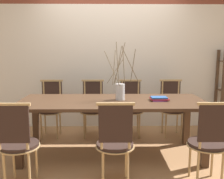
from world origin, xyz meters
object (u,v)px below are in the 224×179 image
vase_centerpiece (120,90)px  chair_far_center (131,106)px  dining_table (112,107)px  chair_near_center (209,140)px  book_stack (159,99)px

vase_centerpiece → chair_far_center: bearing=74.0°
dining_table → vase_centerpiece: size_ratio=3.22×
dining_table → vase_centerpiece: vase_centerpiece is taller
chair_far_center → chair_near_center: bearing=113.3°
dining_table → chair_near_center: bearing=-38.1°
chair_far_center → book_stack: (0.31, -0.81, 0.29)m
chair_near_center → chair_far_center: same height
vase_centerpiece → book_stack: bearing=-6.2°
dining_table → chair_near_center: (1.02, -0.80, -0.17)m
vase_centerpiece → chair_near_center: bearing=-43.0°
vase_centerpiece → book_stack: size_ratio=3.10×
chair_near_center → vase_centerpiece: (-0.91, 0.84, 0.41)m
chair_near_center → book_stack: 0.92m
chair_far_center → book_stack: 0.92m
chair_near_center → vase_centerpiece: 1.30m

